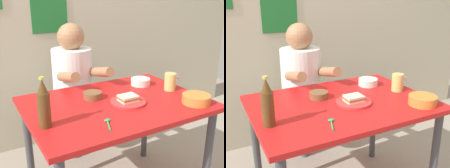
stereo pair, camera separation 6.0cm
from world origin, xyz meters
TOP-DOWN VIEW (x-y plane):
  - wall_back at (-0.00, 1.05)m, footprint 4.40×0.09m
  - dining_table at (0.00, 0.00)m, footprint 1.10×0.80m
  - stool at (-0.04, 0.63)m, footprint 0.34×0.34m
  - person_seated at (-0.04, 0.62)m, footprint 0.33×0.56m
  - plate_orange at (0.05, -0.06)m, footprint 0.22×0.22m
  - sandwich at (0.05, -0.06)m, footprint 0.11×0.09m
  - beer_mug at (0.44, 0.00)m, footprint 0.13×0.08m
  - beer_bottle at (-0.48, -0.12)m, footprint 0.06×0.06m
  - rice_bowl_white at (0.32, 0.19)m, footprint 0.14×0.14m
  - condiment_bowl_brown at (-0.10, 0.12)m, footprint 0.12×0.12m
  - soup_bowl_orange at (0.41, -0.26)m, footprint 0.17×0.17m
  - spoon at (-0.19, -0.24)m, footprint 0.06×0.12m

SIDE VIEW (x-z plane):
  - stool at x=-0.04m, z-range 0.12..0.57m
  - dining_table at x=0.00m, z-range 0.28..1.02m
  - spoon at x=-0.19m, z-range 0.74..0.75m
  - plate_orange at x=0.05m, z-range 0.74..0.75m
  - condiment_bowl_brown at x=-0.10m, z-range 0.74..0.78m
  - person_seated at x=-0.04m, z-range 0.41..1.13m
  - rice_bowl_white at x=0.32m, z-range 0.74..0.79m
  - soup_bowl_orange at x=0.41m, z-range 0.74..0.80m
  - sandwich at x=0.05m, z-range 0.75..0.79m
  - beer_mug at x=0.44m, z-range 0.74..0.86m
  - beer_bottle at x=-0.48m, z-range 0.73..0.99m
  - wall_back at x=0.00m, z-range 0.00..2.60m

